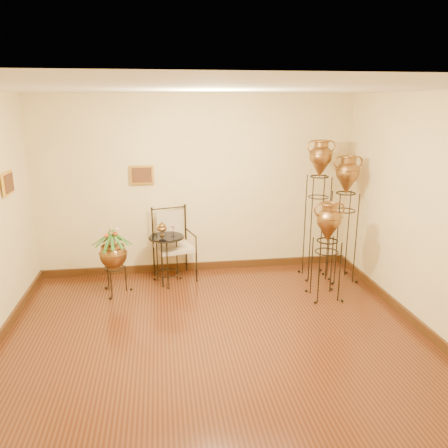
{
  "coord_description": "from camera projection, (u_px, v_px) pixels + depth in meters",
  "views": [
    {
      "loc": [
        -0.57,
        -4.26,
        2.68
      ],
      "look_at": [
        0.25,
        1.3,
        1.1
      ],
      "focal_mm": 35.0,
      "sensor_mm": 36.0,
      "label": 1
    }
  ],
  "objects": [
    {
      "name": "ground",
      "position": [
        219.0,
        351.0,
        4.87
      ],
      "size": [
        5.0,
        5.0,
        0.0
      ],
      "primitive_type": "plane",
      "color": "#562A14",
      "rests_on": "ground"
    },
    {
      "name": "room_shell",
      "position": [
        218.0,
        199.0,
        4.4
      ],
      "size": [
        5.02,
        5.02,
        2.81
      ],
      "color": "beige",
      "rests_on": "ground"
    },
    {
      "name": "amphora_tall",
      "position": [
        318.0,
        209.0,
        6.65
      ],
      "size": [
        0.56,
        0.56,
        2.17
      ],
      "rotation": [
        0.0,
        0.0,
        -0.41
      ],
      "color": "black",
      "rests_on": "ground"
    },
    {
      "name": "amphora_mid",
      "position": [
        344.0,
        218.0,
        6.58
      ],
      "size": [
        0.56,
        0.56,
        1.95
      ],
      "rotation": [
        0.0,
        0.0,
        -0.35
      ],
      "color": "black",
      "rests_on": "ground"
    },
    {
      "name": "amphora_short",
      "position": [
        327.0,
        250.0,
        6.03
      ],
      "size": [
        0.54,
        0.54,
        1.4
      ],
      "rotation": [
        0.0,
        0.0,
        0.33
      ],
      "color": "black",
      "rests_on": "ground"
    },
    {
      "name": "planter_urn",
      "position": [
        113.0,
        252.0,
        6.18
      ],
      "size": [
        0.79,
        0.79,
        1.12
      ],
      "rotation": [
        0.0,
        0.0,
        -0.42
      ],
      "color": "black",
      "rests_on": "ground"
    },
    {
      "name": "armchair",
      "position": [
        174.0,
        245.0,
        6.71
      ],
      "size": [
        0.75,
        0.72,
        1.1
      ],
      "rotation": [
        0.0,
        0.0,
        0.26
      ],
      "color": "black",
      "rests_on": "ground"
    },
    {
      "name": "side_table",
      "position": [
        167.0,
        259.0,
        6.6
      ],
      "size": [
        0.63,
        0.63,
        0.94
      ],
      "rotation": [
        0.0,
        0.0,
        -0.26
      ],
      "color": "black",
      "rests_on": "ground"
    }
  ]
}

